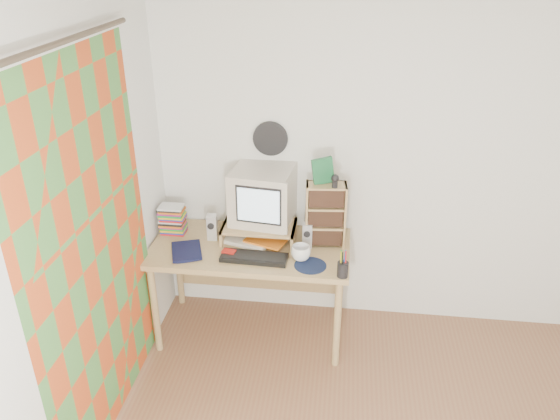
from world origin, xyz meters
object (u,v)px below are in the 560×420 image
(crt_monitor, at_px, (262,197))
(keyboard, at_px, (254,258))
(desk, at_px, (252,258))
(cd_rack, at_px, (325,215))
(diary, at_px, (172,251))
(dvd_stack, at_px, (172,218))
(mug, at_px, (301,253))

(crt_monitor, height_order, keyboard, crt_monitor)
(desk, relative_size, cd_rack, 3.05)
(crt_monitor, relative_size, diary, 1.69)
(dvd_stack, relative_size, diary, 1.02)
(desk, relative_size, diary, 5.77)
(crt_monitor, height_order, diary, crt_monitor)
(desk, distance_m, cd_rack, 0.63)
(diary, bearing_deg, crt_monitor, 10.48)
(keyboard, bearing_deg, dvd_stack, 157.66)
(desk, distance_m, keyboard, 0.29)
(desk, xyz_separation_m, keyboard, (0.06, -0.24, 0.15))
(desk, bearing_deg, diary, -155.13)
(cd_rack, relative_size, mug, 3.50)
(dvd_stack, bearing_deg, mug, -14.91)
(keyboard, xyz_separation_m, diary, (-0.57, -0.00, 0.01))
(desk, height_order, crt_monitor, crt_monitor)
(desk, xyz_separation_m, crt_monitor, (0.07, 0.09, 0.45))
(crt_monitor, relative_size, mug, 3.13)
(crt_monitor, bearing_deg, desk, -120.14)
(dvd_stack, bearing_deg, keyboard, -24.47)
(keyboard, xyz_separation_m, cd_rack, (0.46, 0.28, 0.21))
(keyboard, height_order, mug, mug)
(cd_rack, distance_m, diary, 1.09)
(crt_monitor, bearing_deg, dvd_stack, -170.61)
(cd_rack, bearing_deg, dvd_stack, 173.52)
(dvd_stack, height_order, mug, dvd_stack)
(diary, bearing_deg, keyboard, -18.72)
(keyboard, distance_m, diary, 0.57)
(keyboard, height_order, diary, diary)
(dvd_stack, bearing_deg, desk, -5.76)
(dvd_stack, distance_m, diary, 0.33)
(keyboard, height_order, dvd_stack, dvd_stack)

